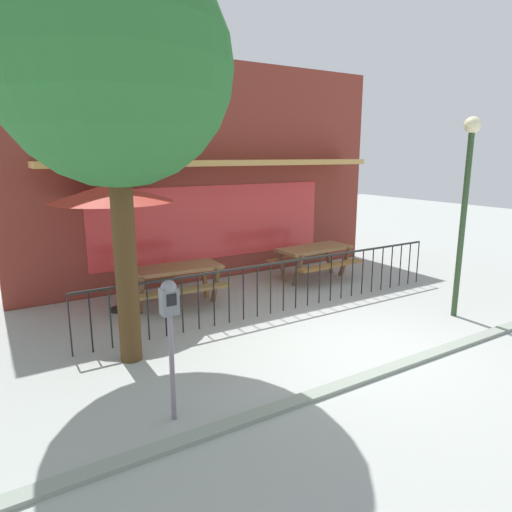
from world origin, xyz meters
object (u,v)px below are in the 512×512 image
at_px(picnic_table_left, 174,275).
at_px(patio_umbrella, 112,193).
at_px(parking_meter_near, 170,314).
at_px(street_lamp, 466,188).
at_px(picnic_table_right, 314,254).
at_px(street_tree, 113,68).

relative_size(picnic_table_left, patio_umbrella, 0.78).
relative_size(patio_umbrella, parking_meter_near, 1.49).
height_order(patio_umbrella, street_lamp, street_lamp).
bearing_deg(parking_meter_near, picnic_table_right, 36.79).
bearing_deg(picnic_table_right, patio_umbrella, 177.70).
bearing_deg(picnic_table_left, picnic_table_right, 0.96).
xyz_separation_m(patio_umbrella, street_tree, (-0.44, -2.19, 1.74)).
height_order(picnic_table_left, street_lamp, street_lamp).
relative_size(picnic_table_left, parking_meter_near, 1.16).
bearing_deg(picnic_table_left, street_tree, -126.95).
distance_m(patio_umbrella, parking_meter_near, 4.10).
bearing_deg(parking_meter_near, picnic_table_left, 67.70).
bearing_deg(picnic_table_left, street_lamp, -38.46).
bearing_deg(parking_meter_near, street_tree, 88.16).
bearing_deg(street_tree, picnic_table_right, 21.93).
distance_m(picnic_table_right, street_tree, 6.32).
xyz_separation_m(parking_meter_near, street_tree, (0.06, 1.76, 2.71)).
bearing_deg(street_lamp, street_tree, 166.67).
relative_size(patio_umbrella, street_lamp, 0.68).
bearing_deg(street_tree, parking_meter_near, -91.84).
relative_size(parking_meter_near, street_lamp, 0.46).
bearing_deg(patio_umbrella, street_tree, -101.27).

